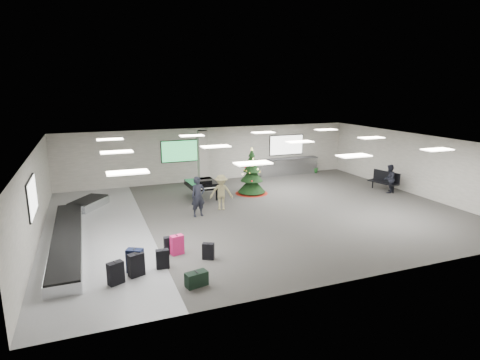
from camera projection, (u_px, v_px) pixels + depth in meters
name	position (u px, v px, depth m)	size (l,w,h in m)	color
ground	(259.00, 212.00, 18.23)	(18.00, 18.00, 0.00)	#3C3B37
room_envelope	(245.00, 160.00, 18.17)	(18.02, 14.02, 3.21)	#A2A094
baggage_carousel	(72.00, 231.00, 15.36)	(2.28, 9.71, 0.43)	silver
service_counter	(288.00, 166.00, 25.90)	(4.05, 0.65, 1.08)	silver
suitcase_0	(136.00, 265.00, 12.08)	(0.52, 0.40, 0.74)	black
suitcase_1	(163.00, 259.00, 12.60)	(0.41, 0.23, 0.64)	black
pink_suitcase	(177.00, 245.00, 13.65)	(0.48, 0.33, 0.70)	#DF1D63
suitcase_3	(170.00, 245.00, 13.76)	(0.39, 0.22, 0.60)	black
navy_suitcase	(135.00, 261.00, 12.32)	(0.57, 0.49, 0.78)	black
suitcase_5	(116.00, 273.00, 11.59)	(0.51, 0.41, 0.70)	black
green_duffel	(196.00, 279.00, 11.51)	(0.69, 0.45, 0.44)	black
suitcase_7	(208.00, 251.00, 13.28)	(0.43, 0.36, 0.58)	black
christmas_tree	(252.00, 178.00, 21.31)	(1.75, 1.75, 2.50)	maroon
grand_piano	(202.00, 184.00, 20.34)	(1.49, 1.88, 1.05)	black
bench	(385.00, 180.00, 21.94)	(0.94, 1.76, 1.06)	black
traveler_a	(198.00, 197.00, 17.54)	(0.65, 0.43, 1.78)	black
traveler_b	(221.00, 192.00, 18.52)	(1.07, 0.61, 1.65)	#93895B
traveler_bench	(389.00, 179.00, 21.45)	(0.75, 0.58, 1.54)	black
potted_plant_left	(255.00, 172.00, 24.97)	(0.45, 0.37, 0.83)	#164519
potted_plant_right	(315.00, 167.00, 26.47)	(0.46, 0.46, 0.81)	#164519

